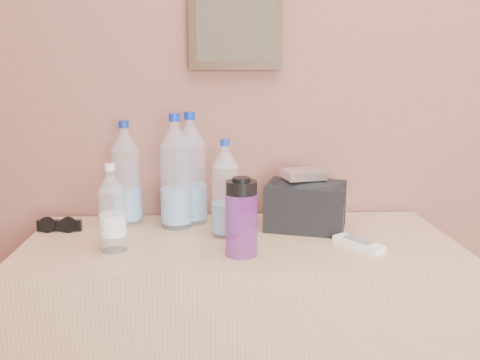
% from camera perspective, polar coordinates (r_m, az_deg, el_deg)
% --- Properties ---
extents(picture_frame, '(0.30, 0.03, 0.25)m').
position_cam_1_polar(picture_frame, '(1.69, -0.51, 16.52)').
color(picture_frame, '#382311').
rests_on(picture_frame, room_shell).
extents(dresser, '(1.26, 0.52, 0.79)m').
position_cam_1_polar(dresser, '(1.68, -0.02, -19.35)').
color(dresser, '#AF8A4D').
rests_on(dresser, ground).
extents(pet_large_a, '(0.09, 0.09, 0.33)m').
position_cam_1_polar(pet_large_a, '(1.67, -12.65, 0.16)').
color(pet_large_a, silver).
rests_on(pet_large_a, dresser).
extents(pet_large_b, '(0.10, 0.10, 0.36)m').
position_cam_1_polar(pet_large_b, '(1.60, -7.20, 0.26)').
color(pet_large_b, white).
rests_on(pet_large_b, dresser).
extents(pet_large_c, '(0.10, 0.10, 0.36)m').
position_cam_1_polar(pet_large_c, '(1.64, -5.54, 0.61)').
color(pet_large_c, '#C1E0F5').
rests_on(pet_large_c, dresser).
extents(pet_large_d, '(0.08, 0.08, 0.29)m').
position_cam_1_polar(pet_large_d, '(1.51, -1.64, -1.55)').
color(pet_large_d, white).
rests_on(pet_large_d, dresser).
extents(pet_small, '(0.07, 0.07, 0.24)m').
position_cam_1_polar(pet_small, '(1.43, -14.14, -3.62)').
color(pet_small, silver).
rests_on(pet_small, dresser).
extents(nalgene_bottle, '(0.09, 0.09, 0.21)m').
position_cam_1_polar(nalgene_bottle, '(1.36, 0.16, -4.21)').
color(nalgene_bottle, '#6C2289').
rests_on(nalgene_bottle, dresser).
extents(sunglasses, '(0.14, 0.06, 0.04)m').
position_cam_1_polar(sunglasses, '(1.68, -19.61, -4.83)').
color(sunglasses, black).
rests_on(sunglasses, dresser).
extents(ac_remote, '(0.13, 0.15, 0.02)m').
position_cam_1_polar(ac_remote, '(1.48, 13.17, -7.00)').
color(ac_remote, silver).
rests_on(ac_remote, dresser).
extents(toiletry_bag, '(0.28, 0.24, 0.16)m').
position_cam_1_polar(toiletry_bag, '(1.60, 7.41, -2.57)').
color(toiletry_bag, black).
rests_on(toiletry_bag, dresser).
extents(foil_packet, '(0.14, 0.12, 0.03)m').
position_cam_1_polar(foil_packet, '(1.57, 7.12, 0.66)').
color(foil_packet, silver).
rests_on(foil_packet, toiletry_bag).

